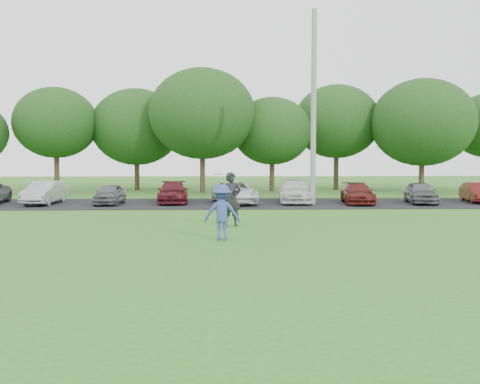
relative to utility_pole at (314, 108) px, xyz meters
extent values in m
plane|color=#326A1E|center=(-4.13, -12.12, -5.06)|extent=(100.00, 100.00, 0.00)
cube|color=black|center=(-4.13, 0.88, -5.05)|extent=(32.00, 6.50, 0.03)
cylinder|color=gray|center=(0.00, 0.00, 0.00)|extent=(0.28, 0.28, 10.13)
imported|color=#334B90|center=(-4.78, -11.40, -4.20)|extent=(1.16, 0.72, 1.73)
cylinder|color=white|center=(-4.89, -11.43, -3.00)|extent=(0.27, 0.27, 0.08)
imported|color=black|center=(-4.43, -8.20, -4.06)|extent=(0.81, 0.62, 2.00)
cube|color=black|center=(-4.25, -8.38, -3.77)|extent=(0.16, 0.13, 0.10)
imported|color=#B0B2B7|center=(-14.21, 0.73, -4.42)|extent=(1.43, 3.78, 1.23)
imported|color=slate|center=(-10.71, 0.50, -4.50)|extent=(1.34, 3.15, 1.06)
imported|color=#4F1119|center=(-7.45, 1.25, -4.46)|extent=(1.87, 4.05, 1.15)
imported|color=silver|center=(-4.11, 0.71, -4.42)|extent=(2.63, 4.66, 1.23)
imported|color=silver|center=(-0.76, 1.21, -4.41)|extent=(2.10, 4.41, 1.24)
imported|color=#591813|center=(2.50, 0.49, -4.49)|extent=(1.93, 3.90, 1.09)
imported|color=slate|center=(5.93, 0.48, -4.45)|extent=(1.96, 3.64, 1.18)
imported|color=#581513|center=(9.30, 1.01, -4.49)|extent=(1.69, 3.43, 1.08)
cylinder|color=#38281C|center=(-16.63, 10.88, -3.71)|extent=(0.36, 0.36, 2.70)
ellipsoid|color=#214C19|center=(-16.63, 10.88, -0.14)|extent=(5.94, 5.94, 5.05)
cylinder|color=#38281C|center=(-11.13, 12.28, -3.96)|extent=(0.36, 0.36, 2.20)
ellipsoid|color=#214C19|center=(-11.13, 12.28, -0.36)|extent=(6.68, 6.68, 5.68)
cylinder|color=#38281C|center=(-6.13, 9.48, -3.71)|extent=(0.36, 0.36, 2.70)
ellipsoid|color=#214C19|center=(-6.13, 9.48, 0.42)|extent=(7.42, 7.42, 6.31)
cylinder|color=#38281C|center=(-1.13, 10.88, -3.96)|extent=(0.36, 0.36, 2.20)
ellipsoid|color=#214C19|center=(-1.13, 10.88, -0.70)|extent=(5.76, 5.76, 4.90)
cylinder|color=#38281C|center=(3.87, 12.28, -3.71)|extent=(0.36, 0.36, 2.70)
ellipsoid|color=#214C19|center=(3.87, 12.28, 0.07)|extent=(6.50, 6.50, 5.53)
cylinder|color=#38281C|center=(9.37, 9.48, -3.96)|extent=(0.36, 0.36, 2.20)
ellipsoid|color=#214C19|center=(9.37, 9.48, -0.15)|extent=(7.24, 7.24, 6.15)
camera|label=1|loc=(-4.79, -27.89, -2.42)|focal=40.00mm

